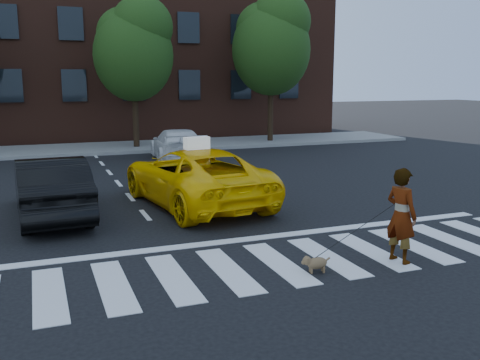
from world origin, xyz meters
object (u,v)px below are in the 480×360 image
Objects in this scene: tree_right at (272,40)px; black_sedan at (51,187)px; tree_mid at (134,45)px; taxi at (195,176)px; dog at (315,263)px; woman at (401,216)px; white_suv at (177,145)px.

tree_right is 17.04m from black_sedan.
taxi is (-0.63, -11.92, -4.09)m from tree_mid.
black_sedan is 7.07m from dog.
taxi is 3.11× the size of woman.
white_suv is at bearing 96.44° from dog.
white_suv is at bearing -78.57° from tree_mid.
taxi is at bearing 177.50° from black_sedan.
white_suv is 13.45m from woman.
woman reaches higher than dog.
taxi is at bearing -93.04° from tree_mid.
tree_mid is 1.29× the size of taxi.
woman is at bearing 132.67° from black_sedan.
taxi is (-7.63, -11.92, -4.50)m from tree_right.
tree_mid is 13.33m from black_sedan.
tree_mid is at bearing 100.30° from dog.
tree_mid is at bearing -7.49° from woman.
white_suv is 2.59× the size of woman.
dog is (4.14, -5.70, -0.57)m from black_sedan.
black_sedan is at bearing 32.87° from woman.
woman is at bearing 98.86° from white_suv.
tree_right is at bearing -0.00° from tree_mid.
woman is (0.71, -13.43, 0.22)m from white_suv.
tree_mid is at bearing -72.76° from white_suv.
black_sedan is at bearing -109.74° from tree_mid.
tree_mid is 6.05m from white_suv.
tree_right is 14.85m from taxi.
black_sedan is (-3.65, -0.02, -0.02)m from taxi.
tree_right is 8.78m from white_suv.
taxi is 7.78m from white_suv.
black_sedan is at bearing 136.74° from dog.
tree_mid reaches higher than white_suv.
taxi is 3.65m from black_sedan.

